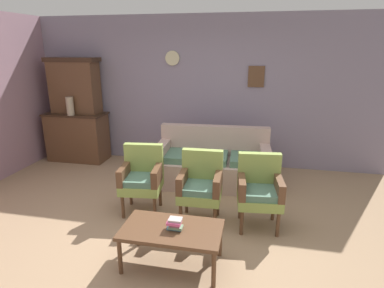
{
  "coord_description": "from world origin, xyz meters",
  "views": [
    {
      "loc": [
        0.95,
        -3.12,
        2.14
      ],
      "look_at": [
        0.09,
        1.0,
        0.85
      ],
      "focal_mm": 29.62,
      "sensor_mm": 36.0,
      "label": 1
    }
  ],
  "objects_px": {
    "coffee_table": "(172,232)",
    "armchair_row_middle": "(142,176)",
    "vase_on_cabinet": "(70,106)",
    "book_stack_on_table": "(175,224)",
    "armchair_by_doorway": "(259,188)",
    "floral_couch": "(213,164)",
    "armchair_near_cabinet": "(201,184)",
    "side_cabinet": "(78,137)"
  },
  "relations": [
    {
      "from": "vase_on_cabinet",
      "to": "armchair_by_doorway",
      "type": "distance_m",
      "value": 3.86
    },
    {
      "from": "armchair_by_doorway",
      "to": "coffee_table",
      "type": "height_order",
      "value": "armchair_by_doorway"
    },
    {
      "from": "side_cabinet",
      "to": "armchair_by_doorway",
      "type": "distance_m",
      "value": 3.91
    },
    {
      "from": "armchair_near_cabinet",
      "to": "armchair_by_doorway",
      "type": "relative_size",
      "value": 1.0
    },
    {
      "from": "armchair_by_doorway",
      "to": "book_stack_on_table",
      "type": "relative_size",
      "value": 5.67
    },
    {
      "from": "floral_couch",
      "to": "armchair_near_cabinet",
      "type": "height_order",
      "value": "same"
    },
    {
      "from": "armchair_near_cabinet",
      "to": "book_stack_on_table",
      "type": "xyz_separation_m",
      "value": [
        -0.09,
        -0.95,
        -0.02
      ]
    },
    {
      "from": "vase_on_cabinet",
      "to": "armchair_near_cabinet",
      "type": "height_order",
      "value": "vase_on_cabinet"
    },
    {
      "from": "side_cabinet",
      "to": "floral_couch",
      "type": "distance_m",
      "value": 2.82
    },
    {
      "from": "vase_on_cabinet",
      "to": "floral_couch",
      "type": "distance_m",
      "value": 2.87
    },
    {
      "from": "armchair_near_cabinet",
      "to": "coffee_table",
      "type": "bearing_deg",
      "value": -97.49
    },
    {
      "from": "side_cabinet",
      "to": "armchair_row_middle",
      "type": "height_order",
      "value": "side_cabinet"
    },
    {
      "from": "floral_couch",
      "to": "armchair_by_doorway",
      "type": "height_order",
      "value": "same"
    },
    {
      "from": "armchair_by_doorway",
      "to": "armchair_near_cabinet",
      "type": "bearing_deg",
      "value": -178.99
    },
    {
      "from": "armchair_by_doorway",
      "to": "coffee_table",
      "type": "xyz_separation_m",
      "value": [
        -0.85,
        -0.95,
        -0.12
      ]
    },
    {
      "from": "side_cabinet",
      "to": "coffee_table",
      "type": "xyz_separation_m",
      "value": [
        2.64,
        -2.71,
        -0.09
      ]
    },
    {
      "from": "coffee_table",
      "to": "side_cabinet",
      "type": "bearing_deg",
      "value": 134.24
    },
    {
      "from": "side_cabinet",
      "to": "armchair_near_cabinet",
      "type": "height_order",
      "value": "side_cabinet"
    },
    {
      "from": "vase_on_cabinet",
      "to": "armchair_row_middle",
      "type": "bearing_deg",
      "value": -38.13
    },
    {
      "from": "armchair_by_doorway",
      "to": "book_stack_on_table",
      "type": "distance_m",
      "value": 1.25
    },
    {
      "from": "armchair_near_cabinet",
      "to": "armchair_by_doorway",
      "type": "bearing_deg",
      "value": 1.01
    },
    {
      "from": "floral_couch",
      "to": "armchair_row_middle",
      "type": "relative_size",
      "value": 2.03
    },
    {
      "from": "armchair_row_middle",
      "to": "book_stack_on_table",
      "type": "distance_m",
      "value": 1.26
    },
    {
      "from": "book_stack_on_table",
      "to": "armchair_row_middle",
      "type": "bearing_deg",
      "value": 125.06
    },
    {
      "from": "armchair_near_cabinet",
      "to": "armchair_row_middle",
      "type": "bearing_deg",
      "value": 173.93
    },
    {
      "from": "vase_on_cabinet",
      "to": "armchair_near_cabinet",
      "type": "relative_size",
      "value": 0.38
    },
    {
      "from": "side_cabinet",
      "to": "armchair_by_doorway",
      "type": "xyz_separation_m",
      "value": [
        3.49,
        -1.76,
        0.03
      ]
    },
    {
      "from": "armchair_row_middle",
      "to": "armchair_near_cabinet",
      "type": "distance_m",
      "value": 0.81
    },
    {
      "from": "armchair_by_doorway",
      "to": "armchair_row_middle",
      "type": "bearing_deg",
      "value": 177.26
    },
    {
      "from": "floral_couch",
      "to": "armchair_by_doorway",
      "type": "distance_m",
      "value": 1.38
    },
    {
      "from": "armchair_row_middle",
      "to": "side_cabinet",
      "type": "bearing_deg",
      "value": 139.11
    },
    {
      "from": "coffee_table",
      "to": "armchair_row_middle",
      "type": "bearing_deg",
      "value": 123.98
    },
    {
      "from": "side_cabinet",
      "to": "book_stack_on_table",
      "type": "bearing_deg",
      "value": -45.49
    },
    {
      "from": "side_cabinet",
      "to": "vase_on_cabinet",
      "type": "distance_m",
      "value": 0.66
    },
    {
      "from": "armchair_row_middle",
      "to": "book_stack_on_table",
      "type": "xyz_separation_m",
      "value": [
        0.73,
        -1.03,
        -0.02
      ]
    },
    {
      "from": "vase_on_cabinet",
      "to": "armchair_by_doorway",
      "type": "height_order",
      "value": "vase_on_cabinet"
    },
    {
      "from": "armchair_by_doorway",
      "to": "book_stack_on_table",
      "type": "height_order",
      "value": "armchair_by_doorway"
    },
    {
      "from": "floral_couch",
      "to": "armchair_row_middle",
      "type": "distance_m",
      "value": 1.36
    },
    {
      "from": "vase_on_cabinet",
      "to": "book_stack_on_table",
      "type": "height_order",
      "value": "vase_on_cabinet"
    },
    {
      "from": "armchair_row_middle",
      "to": "armchair_by_doorway",
      "type": "bearing_deg",
      "value": -2.74
    },
    {
      "from": "vase_on_cabinet",
      "to": "book_stack_on_table",
      "type": "xyz_separation_m",
      "value": [
        2.66,
        -2.55,
        -0.62
      ]
    },
    {
      "from": "side_cabinet",
      "to": "vase_on_cabinet",
      "type": "xyz_separation_m",
      "value": [
        0.02,
        -0.17,
        0.63
      ]
    }
  ]
}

